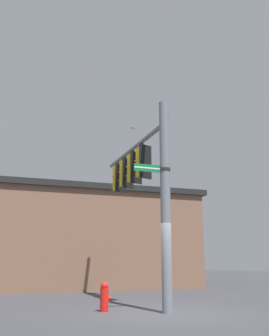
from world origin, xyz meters
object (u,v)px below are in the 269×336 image
traffic_light_nearest_pole (142,162)px  fire_hydrant (104,296)px  traffic_light_mid_inner (133,168)px  traffic_light_mid_outer (125,173)px  traffic_light_arm_end (118,178)px  street_name_sign (158,169)px  bird_flying (133,128)px

traffic_light_nearest_pole → fire_hydrant: size_ratio=1.59×
traffic_light_nearest_pole → traffic_light_mid_inner: bearing=70.8°
traffic_light_mid_outer → fire_hydrant: traffic_light_mid_outer is taller
fire_hydrant → traffic_light_arm_end: bearing=48.5°
traffic_light_nearest_pole → fire_hydrant: (-1.80, -0.41, -4.40)m
street_name_sign → fire_hydrant: bearing=125.9°
traffic_light_nearest_pole → bird_flying: 6.53m
bird_flying → fire_hydrant: 10.48m
traffic_light_mid_inner → bird_flying: bearing=51.4°
traffic_light_nearest_pole → traffic_light_arm_end: 2.83m
traffic_light_nearest_pole → traffic_light_arm_end: (0.93, 2.68, 0.00)m
traffic_light_mid_outer → traffic_light_arm_end: size_ratio=1.00×
traffic_light_mid_outer → street_name_sign: bearing=-112.5°
traffic_light_nearest_pole → traffic_light_mid_outer: 1.89m
traffic_light_mid_outer → street_name_sign: traffic_light_mid_outer is taller
traffic_light_arm_end → street_name_sign: size_ratio=1.17×
street_name_sign → traffic_light_mid_outer: bearing=67.5°
traffic_light_mid_inner → street_name_sign: traffic_light_mid_inner is taller
traffic_light_mid_inner → traffic_light_mid_outer: bearing=70.8°
traffic_light_mid_outer → fire_hydrant: 5.48m
traffic_light_nearest_pole → bird_flying: bearing=54.6°
fire_hydrant → traffic_light_mid_inner: bearing=31.7°
traffic_light_mid_outer → bird_flying: bearing=46.7°
traffic_light_mid_inner → fire_hydrant: traffic_light_mid_inner is taller
bird_flying → traffic_light_arm_end: bearing=-140.6°
traffic_light_mid_outer → bird_flying: bird_flying is taller
traffic_light_mid_inner → traffic_light_arm_end: (0.62, 1.78, 0.00)m
bird_flying → fire_hydrant: (-5.06, -5.00, -7.70)m
traffic_light_arm_end → traffic_light_nearest_pole: bearing=-109.2°
traffic_light_nearest_pole → traffic_light_mid_inner: size_ratio=1.00×
traffic_light_arm_end → fire_hydrant: 6.03m
street_name_sign → fire_hydrant: 4.05m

